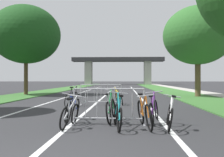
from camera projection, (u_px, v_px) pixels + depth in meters
The scene contains 20 objects.
grass_verge_left at pixel (61, 89), 32.32m from camera, with size 3.26×70.90×0.05m, color #386B2D.
grass_verge_right at pixel (164, 89), 31.69m from camera, with size 3.26×70.90×0.05m, color #386B2D.
sidewalk_path_right at pixel (184, 89), 31.57m from camera, with size 1.77×70.90×0.08m, color #ADA89E.
lane_stripe_center at pixel (108, 93), 23.52m from camera, with size 0.14×41.01×0.01m, color silver.
lane_stripe_right_lane at pixel (137, 93), 23.39m from camera, with size 0.14×41.01×0.01m, color silver.
lane_stripe_left_lane at pixel (79, 93), 23.65m from camera, with size 0.14×41.01×0.01m, color silver.
overpass_bridge at pixel (118, 65), 61.57m from camera, with size 22.23×3.38×6.61m.
tree_left_maple_mid at pixel (26, 35), 20.97m from camera, with size 5.69×5.69×7.45m.
tree_right_pine_far at pixel (198, 36), 18.53m from camera, with size 5.06×5.06×6.69m.
crowd_barrier_nearest at pixel (109, 107), 7.24m from camera, with size 2.09×0.49×1.05m.
crowd_barrier_second at pixel (101, 95), 12.66m from camera, with size 2.10×0.51×1.05m.
bicycle_green_0 at pixel (111, 110), 7.71m from camera, with size 0.43×1.69×1.01m.
bicycle_teal_1 at pixel (118, 115), 6.67m from camera, with size 0.56×1.63×0.96m.
bicycle_white_2 at pixel (170, 116), 6.64m from camera, with size 0.59×1.70×0.90m.
bicycle_yellow_3 at pixel (119, 98), 13.06m from camera, with size 0.70×1.62×0.93m.
bicycle_silver_4 at pixel (70, 115), 6.86m from camera, with size 0.55×1.57×0.87m.
bicycle_purple_5 at pixel (154, 110), 7.66m from camera, with size 0.59×1.71×0.94m.
bicycle_blue_6 at pixel (73, 109), 7.88m from camera, with size 0.55×1.69×0.91m.
bicycle_black_7 at pixel (72, 98), 12.17m from camera, with size 0.60×1.70×1.00m.
bicycle_orange_8 at pixel (144, 114), 6.78m from camera, with size 0.44×1.78×0.94m.
Camera 1 is at (1.52, -2.97, 1.30)m, focal length 40.46 mm.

